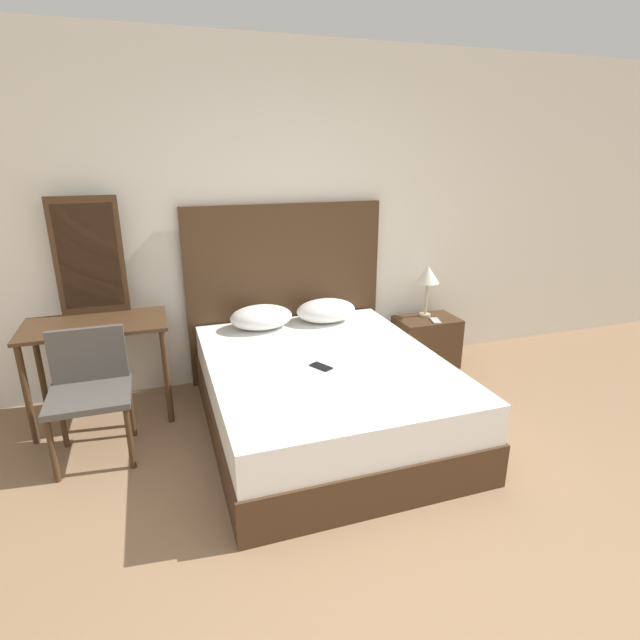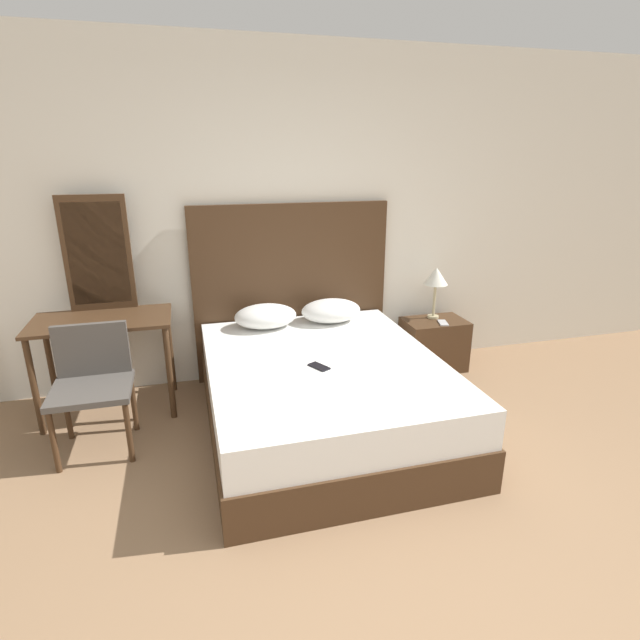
% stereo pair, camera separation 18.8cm
% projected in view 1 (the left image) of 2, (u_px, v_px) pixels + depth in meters
% --- Properties ---
extents(wall_back, '(10.00, 0.06, 2.70)m').
position_uv_depth(wall_back, '(273.00, 219.00, 4.08)').
color(wall_back, silver).
rests_on(wall_back, ground_plane).
extents(bed, '(1.58, 1.95, 0.53)m').
position_uv_depth(bed, '(324.00, 394.00, 3.49)').
color(bed, '#422B19').
rests_on(bed, ground_plane).
extents(headboard, '(1.66, 0.05, 1.48)m').
position_uv_depth(headboard, '(286.00, 292.00, 4.23)').
color(headboard, '#422B19').
rests_on(headboard, ground_plane).
extents(pillow_left, '(0.50, 0.35, 0.19)m').
position_uv_depth(pillow_left, '(261.00, 317.00, 3.96)').
color(pillow_left, white).
rests_on(pillow_left, bed).
extents(pillow_right, '(0.50, 0.35, 0.19)m').
position_uv_depth(pillow_right, '(326.00, 311.00, 4.13)').
color(pillow_right, white).
rests_on(pillow_right, bed).
extents(phone_on_bed, '(0.13, 0.17, 0.01)m').
position_uv_depth(phone_on_bed, '(321.00, 367.00, 3.27)').
color(phone_on_bed, black).
rests_on(phone_on_bed, bed).
extents(nightstand, '(0.54, 0.36, 0.46)m').
position_uv_depth(nightstand, '(426.00, 342.00, 4.54)').
color(nightstand, '#422B19').
rests_on(nightstand, ground_plane).
extents(table_lamp, '(0.21, 0.21, 0.46)m').
position_uv_depth(table_lamp, '(428.00, 276.00, 4.42)').
color(table_lamp, tan).
rests_on(table_lamp, nightstand).
extents(phone_on_nightstand, '(0.11, 0.16, 0.01)m').
position_uv_depth(phone_on_nightstand, '(435.00, 321.00, 4.39)').
color(phone_on_nightstand, '#B7B7BC').
rests_on(phone_on_nightstand, nightstand).
extents(vanity_desk, '(0.96, 0.55, 0.74)m').
position_uv_depth(vanity_desk, '(97.00, 339.00, 3.53)').
color(vanity_desk, '#422B19').
rests_on(vanity_desk, ground_plane).
extents(vanity_mirror, '(0.47, 0.03, 0.85)m').
position_uv_depth(vanity_mirror, '(89.00, 256.00, 3.58)').
color(vanity_mirror, '#422B19').
rests_on(vanity_mirror, vanity_desk).
extents(chair, '(0.49, 0.46, 0.81)m').
position_uv_depth(chair, '(90.00, 384.00, 3.15)').
color(chair, '#4C4742').
rests_on(chair, ground_plane).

